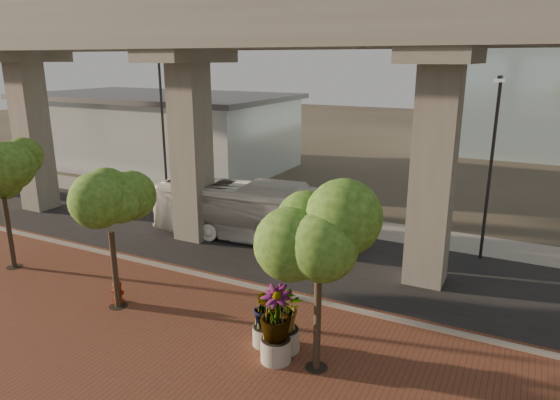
% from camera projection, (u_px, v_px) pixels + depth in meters
% --- Properties ---
extents(ground, '(160.00, 160.00, 0.00)m').
position_uv_depth(ground, '(279.00, 272.00, 22.27)').
color(ground, '#342F26').
rests_on(ground, ground).
extents(brick_plaza, '(70.00, 13.00, 0.06)m').
position_uv_depth(brick_plaza, '(161.00, 366.00, 15.40)').
color(brick_plaza, brown).
rests_on(brick_plaza, ground).
extents(asphalt_road, '(90.00, 8.00, 0.04)m').
position_uv_depth(asphalt_road, '(297.00, 256.00, 23.98)').
color(asphalt_road, black).
rests_on(asphalt_road, ground).
extents(curb_strip, '(70.00, 0.25, 0.16)m').
position_uv_depth(curb_strip, '(256.00, 288.00, 20.53)').
color(curb_strip, gray).
rests_on(curb_strip, ground).
extents(far_sidewalk, '(90.00, 3.00, 0.06)m').
position_uv_depth(far_sidewalk, '(338.00, 224.00, 28.70)').
color(far_sidewalk, gray).
rests_on(far_sidewalk, ground).
extents(transit_viaduct, '(72.00, 5.60, 12.40)m').
position_uv_depth(transit_viaduct, '(299.00, 103.00, 22.01)').
color(transit_viaduct, gray).
rests_on(transit_viaduct, ground).
extents(station_pavilion, '(23.00, 13.00, 6.30)m').
position_uv_depth(station_pavilion, '(159.00, 129.00, 43.84)').
color(station_pavilion, silver).
rests_on(station_pavilion, ground).
extents(transit_bus, '(11.14, 3.64, 3.05)m').
position_uv_depth(transit_bus, '(255.00, 212.00, 25.87)').
color(transit_bus, white).
rests_on(transit_bus, ground).
extents(fire_hydrant, '(0.49, 0.44, 0.98)m').
position_uv_depth(fire_hydrant, '(118.00, 291.00, 19.22)').
color(fire_hydrant, maroon).
rests_on(fire_hydrant, ground).
extents(planter_front, '(2.10, 2.10, 2.31)m').
position_uv_depth(planter_front, '(285.00, 311.00, 15.84)').
color(planter_front, '#A6A396').
rests_on(planter_front, ground).
extents(planter_right, '(2.35, 2.35, 2.51)m').
position_uv_depth(planter_right, '(276.00, 317.00, 15.23)').
color(planter_right, '#A29E93').
rests_on(planter_right, ground).
extents(planter_left, '(1.84, 1.84, 2.02)m').
position_uv_depth(planter_left, '(265.00, 311.00, 16.19)').
color(planter_left, '#B0AD9F').
rests_on(planter_left, ground).
extents(street_tree_far_west, '(3.97, 3.97, 6.24)m').
position_uv_depth(street_tree_far_west, '(0.00, 172.00, 21.48)').
color(street_tree_far_west, '#413225').
rests_on(street_tree_far_west, ground).
extents(street_tree_near_west, '(3.36, 3.36, 5.54)m').
position_uv_depth(street_tree_near_west, '(109.00, 206.00, 17.99)').
color(street_tree_near_west, '#413225').
rests_on(street_tree_near_west, ground).
extents(street_tree_near_east, '(3.83, 3.83, 6.31)m').
position_uv_depth(street_tree_near_east, '(319.00, 227.00, 14.04)').
color(street_tree_near_east, '#413225').
rests_on(street_tree_near_east, ground).
extents(streetlamp_west, '(0.45, 1.33, 9.17)m').
position_uv_depth(streetlamp_west, '(161.00, 123.00, 31.05)').
color(streetlamp_west, '#2E2F33').
rests_on(streetlamp_west, ground).
extents(streetlamp_east, '(0.42, 1.23, 8.46)m').
position_uv_depth(streetlamp_east, '(492.00, 157.00, 22.28)').
color(streetlamp_east, '#2A2A2F').
rests_on(streetlamp_east, ground).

